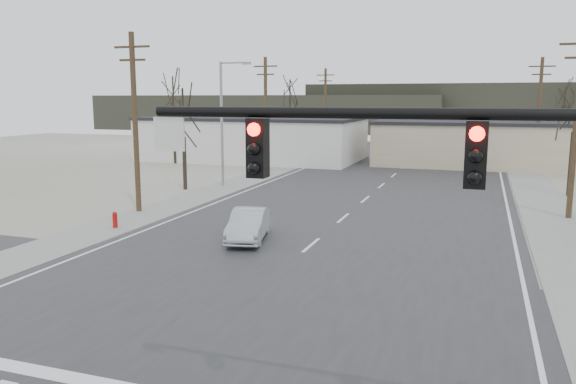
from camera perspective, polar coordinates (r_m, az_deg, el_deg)
name	(u,v)px	position (r m, az deg, el deg)	size (l,w,h in m)	color
ground	(236,310)	(17.68, -5.30, -11.86)	(140.00, 140.00, 0.00)	#B8B9B4
main_road	(347,215)	(31.41, 6.05, -2.32)	(18.00, 110.00, 0.05)	#28272A
cross_road	(236,309)	(17.68, -5.31, -11.80)	(90.00, 10.00, 0.04)	#28272A
sidewalk_left	(216,191)	(39.61, -7.36, 0.13)	(3.00, 90.00, 0.06)	gray
sidewalk_right	(546,210)	(35.74, 24.76, -1.69)	(3.00, 90.00, 0.06)	gray
traffic_signal_mast	(552,221)	(9.00, 25.21, -2.67)	(8.95, 0.43, 7.20)	black
fire_hydrant	(115,220)	(29.24, -17.17, -2.72)	(0.24, 0.24, 0.87)	#A50C0C
building_left_far	(254,138)	(59.68, -3.50, 5.48)	(22.30, 12.30, 4.50)	silver
building_right_far	(516,143)	(59.21, 22.15, 4.67)	(26.30, 14.30, 4.30)	beige
upole_left_b	(135,120)	(32.66, -15.28, 7.06)	(2.20, 0.30, 10.00)	#4D3B24
upole_left_c	(266,112)	(50.45, -2.29, 8.13)	(2.20, 0.30, 10.00)	#4D3B24
upole_left_d	(325,108)	(69.45, 3.80, 8.49)	(2.20, 0.30, 10.00)	#4D3B24
upole_right_a	(576,121)	(33.31, 27.25, 6.39)	(2.20, 0.30, 10.00)	#4D3B24
upole_right_b	(539,112)	(55.18, 24.12, 7.44)	(2.20, 0.30, 10.00)	#4D3B24
streetlight_main	(224,117)	(41.00, -6.51, 7.57)	(2.40, 0.25, 9.00)	gray
tree_left_near	(183,116)	(40.24, -10.60, 7.64)	(3.30, 3.30, 7.35)	#2F271D
tree_right_mid	(576,106)	(41.35, 27.19, 7.78)	(3.74, 3.74, 8.33)	#2F271D
tree_left_far	(290,100)	(64.44, 0.20, 9.38)	(3.96, 3.96, 8.82)	#2F271D
tree_right_far	(565,106)	(67.46, 26.28, 7.82)	(3.52, 3.52, 7.84)	#2F271D
tree_left_mid	(173,100)	(56.85, -11.58, 9.17)	(3.96, 3.96, 8.82)	#2F271D
hill_left	(266,113)	(114.91, -2.30, 8.04)	(70.00, 18.00, 7.00)	#333026
hill_center	(532,109)	(111.28, 23.51, 7.74)	(80.00, 18.00, 9.00)	#333026
sedan_crossing	(248,225)	(25.63, -4.04, -3.33)	(1.48, 4.24, 1.40)	#A4ABAF
car_far_a	(474,152)	(63.06, 18.39, 3.87)	(2.00, 4.91, 1.43)	black
car_far_b	(411,141)	(78.57, 12.37, 5.12)	(1.58, 3.94, 1.34)	black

